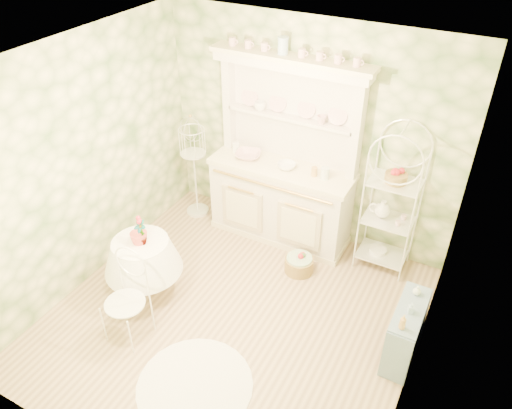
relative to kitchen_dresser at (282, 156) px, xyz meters
The scene contains 22 objects.
floor 1.91m from the kitchen_dresser, 82.50° to the right, with size 3.60×3.60×0.00m, color tan.
ceiling 2.18m from the kitchen_dresser, 82.50° to the right, with size 3.60×3.60×0.00m, color white.
wall_left 2.22m from the kitchen_dresser, 136.47° to the right, with size 3.60×3.60×0.00m, color beige.
wall_right 2.52m from the kitchen_dresser, 37.23° to the right, with size 3.60×3.60×0.00m, color beige.
wall_back 0.40m from the kitchen_dresser, 54.46° to the left, with size 3.60×3.60×0.00m, color beige.
wall_front 3.33m from the kitchen_dresser, 86.55° to the right, with size 3.60×3.60×0.00m, color beige.
kitchen_dresser is the anchor object (origin of this frame).
bakers_rack 1.35m from the kitchen_dresser, ahead, with size 0.55×0.39×1.76m, color white.
side_shelf 2.35m from the kitchen_dresser, 31.39° to the right, with size 0.27×0.74×0.63m, color #728CA9.
round_table 1.99m from the kitchen_dresser, 117.17° to the right, with size 0.71×0.71×0.78m, color white.
cafe_chair 2.40m from the kitchen_dresser, 105.31° to the right, with size 0.42×0.42×0.93m, color white.
birdcage_stand 1.30m from the kitchen_dresser, behind, with size 0.31×0.31×1.33m, color white.
floor_basket 1.26m from the kitchen_dresser, 46.06° to the right, with size 0.36×0.36×0.23m, color olive.
lace_rug 2.69m from the kitchen_dresser, 82.86° to the right, with size 1.08×1.08×0.01m, color white.
bowl_floral 0.46m from the kitchen_dresser, behind, with size 0.31×0.31×0.08m, color white.
bowl_white 0.15m from the kitchen_dresser, 14.61° to the right, with size 0.22×0.22×0.07m, color white.
cup_left 0.62m from the kitchen_dresser, 156.98° to the left, with size 0.14×0.14×0.11m, color white.
cup_right 0.63m from the kitchen_dresser, 22.29° to the left, with size 0.10×0.10×0.10m, color white.
potted_geranium 1.85m from the kitchen_dresser, 115.79° to the right, with size 0.15×0.10×0.29m, color #3F7238.
bottle_amber 2.38m from the kitchen_dresser, 37.29° to the right, with size 0.06×0.06×0.16m, color tan.
bottle_blue 2.28m from the kitchen_dresser, 32.38° to the right, with size 0.05×0.05×0.11m, color #9DBCD6.
bottle_glass 2.15m from the kitchen_dresser, 26.57° to the right, with size 0.08×0.08×0.10m, color silver.
Camera 1 is at (1.93, -3.11, 4.00)m, focal length 35.00 mm.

